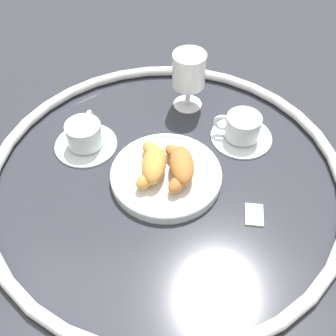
{
  "coord_description": "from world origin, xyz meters",
  "views": [
    {
      "loc": [
        -0.56,
        -0.04,
        0.67
      ],
      "look_at": [
        0.0,
        -0.0,
        0.03
      ],
      "focal_mm": 45.73,
      "sensor_mm": 36.0,
      "label": 1
    }
  ],
  "objects_px": {
    "coffee_cup_near": "(242,129)",
    "juice_glass_left": "(189,73)",
    "coffee_cup_far": "(85,137)",
    "sugar_packet": "(254,214)",
    "pastry_plate": "(168,174)",
    "croissant_large": "(180,166)",
    "croissant_small": "(153,163)"
  },
  "relations": [
    {
      "from": "croissant_small",
      "to": "juice_glass_left",
      "type": "bearing_deg",
      "value": -15.54
    },
    {
      "from": "croissant_small",
      "to": "coffee_cup_far",
      "type": "height_order",
      "value": "croissant_small"
    },
    {
      "from": "croissant_small",
      "to": "coffee_cup_far",
      "type": "distance_m",
      "value": 0.17
    },
    {
      "from": "croissant_large",
      "to": "croissant_small",
      "type": "xyz_separation_m",
      "value": [
        0.0,
        0.05,
        0.0
      ]
    },
    {
      "from": "coffee_cup_near",
      "to": "croissant_small",
      "type": "bearing_deg",
      "value": 123.74
    },
    {
      "from": "coffee_cup_far",
      "to": "pastry_plate",
      "type": "bearing_deg",
      "value": -114.24
    },
    {
      "from": "croissant_small",
      "to": "juice_glass_left",
      "type": "distance_m",
      "value": 0.25
    },
    {
      "from": "croissant_small",
      "to": "pastry_plate",
      "type": "bearing_deg",
      "value": -93.54
    },
    {
      "from": "coffee_cup_far",
      "to": "sugar_packet",
      "type": "bearing_deg",
      "value": -115.33
    },
    {
      "from": "croissant_large",
      "to": "juice_glass_left",
      "type": "bearing_deg",
      "value": -2.3
    },
    {
      "from": "pastry_plate",
      "to": "croissant_small",
      "type": "xyz_separation_m",
      "value": [
        0.0,
        0.03,
        0.03
      ]
    },
    {
      "from": "juice_glass_left",
      "to": "coffee_cup_far",
      "type": "bearing_deg",
      "value": 124.53
    },
    {
      "from": "pastry_plate",
      "to": "croissant_large",
      "type": "xyz_separation_m",
      "value": [
        -0.0,
        -0.02,
        0.03
      ]
    },
    {
      "from": "croissant_large",
      "to": "sugar_packet",
      "type": "height_order",
      "value": "croissant_large"
    },
    {
      "from": "coffee_cup_near",
      "to": "juice_glass_left",
      "type": "relative_size",
      "value": 0.97
    },
    {
      "from": "sugar_packet",
      "to": "juice_glass_left",
      "type": "bearing_deg",
      "value": 26.4
    },
    {
      "from": "croissant_large",
      "to": "pastry_plate",
      "type": "bearing_deg",
      "value": 84.88
    },
    {
      "from": "coffee_cup_near",
      "to": "sugar_packet",
      "type": "height_order",
      "value": "coffee_cup_near"
    },
    {
      "from": "croissant_large",
      "to": "coffee_cup_near",
      "type": "xyz_separation_m",
      "value": [
        0.13,
        -0.13,
        -0.02
      ]
    },
    {
      "from": "juice_glass_left",
      "to": "croissant_small",
      "type": "bearing_deg",
      "value": 164.46
    },
    {
      "from": "croissant_small",
      "to": "juice_glass_left",
      "type": "relative_size",
      "value": 0.98
    },
    {
      "from": "coffee_cup_near",
      "to": "sugar_packet",
      "type": "xyz_separation_m",
      "value": [
        -0.21,
        -0.01,
        -0.02
      ]
    },
    {
      "from": "coffee_cup_far",
      "to": "juice_glass_left",
      "type": "height_order",
      "value": "juice_glass_left"
    },
    {
      "from": "pastry_plate",
      "to": "juice_glass_left",
      "type": "xyz_separation_m",
      "value": [
        0.23,
        -0.03,
        0.08
      ]
    },
    {
      "from": "coffee_cup_near",
      "to": "pastry_plate",
      "type": "bearing_deg",
      "value": 129.09
    },
    {
      "from": "pastry_plate",
      "to": "coffee_cup_far",
      "type": "xyz_separation_m",
      "value": [
        0.08,
        0.18,
        0.01
      ]
    },
    {
      "from": "pastry_plate",
      "to": "sugar_packet",
      "type": "relative_size",
      "value": 4.54
    },
    {
      "from": "croissant_small",
      "to": "coffee_cup_near",
      "type": "distance_m",
      "value": 0.22
    },
    {
      "from": "croissant_small",
      "to": "croissant_large",
      "type": "bearing_deg",
      "value": -94.24
    },
    {
      "from": "sugar_packet",
      "to": "pastry_plate",
      "type": "bearing_deg",
      "value": 66.77
    },
    {
      "from": "croissant_large",
      "to": "coffee_cup_near",
      "type": "relative_size",
      "value": 1.0
    },
    {
      "from": "croissant_large",
      "to": "coffee_cup_near",
      "type": "bearing_deg",
      "value": -45.58
    }
  ]
}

